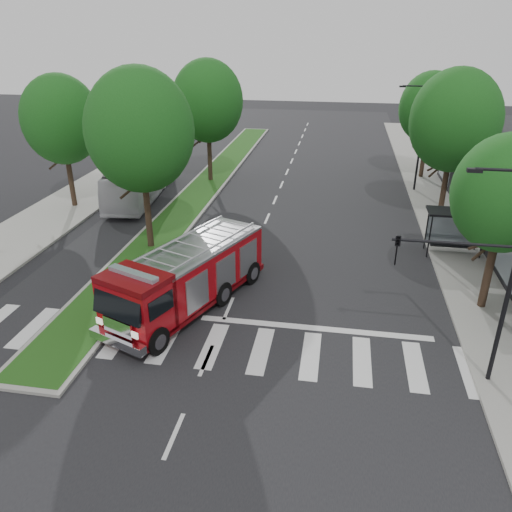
{
  "coord_description": "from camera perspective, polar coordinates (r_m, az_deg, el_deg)",
  "views": [
    {
      "loc": [
        4.61,
        -19.39,
        11.89
      ],
      "look_at": [
        0.93,
        2.07,
        1.8
      ],
      "focal_mm": 35.0,
      "sensor_mm": 36.0,
      "label": 1
    }
  ],
  "objects": [
    {
      "name": "median",
      "position": [
        40.62,
        -5.91,
        7.82
      ],
      "size": [
        3.0,
        50.0,
        0.15
      ],
      "color": "gray",
      "rests_on": "ground"
    },
    {
      "name": "ground",
      "position": [
        23.21,
        -3.15,
        -6.0
      ],
      "size": [
        140.0,
        140.0,
        0.0
      ],
      "primitive_type": "plane",
      "color": "black",
      "rests_on": "ground"
    },
    {
      "name": "fire_engine",
      "position": [
        22.84,
        -7.84,
        -2.39
      ],
      "size": [
        5.93,
        9.5,
        3.17
      ],
      "rotation": [
        0.0,
        0.0,
        -0.38
      ],
      "color": "#5D0509",
      "rests_on": "ground"
    },
    {
      "name": "sidewalk_left",
      "position": [
        36.99,
        -22.09,
        4.36
      ],
      "size": [
        5.0,
        80.0,
        0.15
      ],
      "primitive_type": "cube",
      "color": "gray",
      "rests_on": "ground"
    },
    {
      "name": "streetlight_right_far",
      "position": [
        40.49,
        18.18,
        13.12
      ],
      "size": [
        2.11,
        0.2,
        8.0
      ],
      "color": "black",
      "rests_on": "ground"
    },
    {
      "name": "city_bus",
      "position": [
        38.84,
        -13.07,
        8.79
      ],
      "size": [
        3.85,
        11.41,
        3.12
      ],
      "primitive_type": "imported",
      "rotation": [
        0.0,
        0.0,
        0.11
      ],
      "color": "silver",
      "rests_on": "ground"
    },
    {
      "name": "tree_left_mid",
      "position": [
        36.94,
        -21.37,
        14.31
      ],
      "size": [
        5.2,
        5.2,
        9.16
      ],
      "color": "black",
      "rests_on": "ground"
    },
    {
      "name": "sidewalk_right",
      "position": [
        32.65,
        22.98,
        1.58
      ],
      "size": [
        5.0,
        80.0,
        0.15
      ],
      "primitive_type": "cube",
      "color": "gray",
      "rests_on": "ground"
    },
    {
      "name": "tree_right_far",
      "position": [
        44.35,
        19.3,
        15.69
      ],
      "size": [
        5.0,
        5.0,
        8.73
      ],
      "color": "black",
      "rests_on": "ground"
    },
    {
      "name": "tree_right_near",
      "position": [
        23.36,
        26.62,
        6.35
      ],
      "size": [
        4.4,
        4.4,
        8.05
      ],
      "color": "black",
      "rests_on": "ground"
    },
    {
      "name": "streetlight_right_near",
      "position": [
        18.16,
        24.8,
        -1.02
      ],
      "size": [
        4.08,
        0.22,
        8.0
      ],
      "color": "black",
      "rests_on": "ground"
    },
    {
      "name": "tree_median_near",
      "position": [
        27.98,
        -13.12,
        13.78
      ],
      "size": [
        5.8,
        5.8,
        10.16
      ],
      "color": "black",
      "rests_on": "ground"
    },
    {
      "name": "tree_median_far",
      "position": [
        41.15,
        -5.56,
        17.2
      ],
      "size": [
        5.6,
        5.6,
        9.72
      ],
      "color": "black",
      "rests_on": "ground"
    },
    {
      "name": "tree_right_mid",
      "position": [
        34.52,
        21.79,
        14.16
      ],
      "size": [
        5.6,
        5.6,
        9.72
      ],
      "color": "black",
      "rests_on": "ground"
    },
    {
      "name": "bus_shelter",
      "position": [
        29.98,
        21.87,
        3.83
      ],
      "size": [
        3.2,
        1.6,
        2.61
      ],
      "color": "black",
      "rests_on": "ground"
    }
  ]
}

